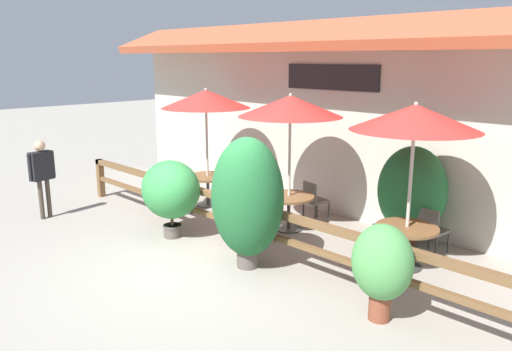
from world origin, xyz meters
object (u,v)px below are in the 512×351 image
dining_table_far (406,235)px  chair_far_wallside (431,229)px  patio_umbrella_far (415,118)px  potted_plant_entrance_palm (412,192)px  pedestrian (42,169)px  chair_middle_wallside (314,199)px  dining_table_near (208,182)px  potted_plant_broad_leaf (171,190)px  chair_far_streetside (378,251)px  potted_plant_small_flowering (382,264)px  chair_near_streetside (182,192)px  patio_umbrella_near (206,99)px  potted_plant_corner_fern (247,199)px  chair_near_wallside (234,179)px  patio_umbrella_middle (290,106)px  chair_middle_streetside (265,215)px  dining_table_middle (289,202)px

dining_table_far → chair_far_wallside: size_ratio=1.17×
patio_umbrella_far → potted_plant_entrance_palm: bearing=115.5°
potted_plant_entrance_palm → pedestrian: 7.60m
chair_middle_wallside → patio_umbrella_far: 3.36m
dining_table_near → potted_plant_broad_leaf: 2.25m
chair_far_streetside → pedestrian: (-6.80, -2.33, 0.61)m
chair_middle_wallside → potted_plant_small_flowering: (3.19, -2.60, 0.29)m
chair_far_wallside → pedestrian: (-6.90, -3.91, 0.61)m
chair_near_streetside → potted_plant_broad_leaf: (1.12, -1.08, 0.44)m
potted_plant_entrance_palm → chair_near_streetside: bearing=-157.4°
patio_umbrella_near → chair_far_wallside: size_ratio=3.15×
patio_umbrella_far → dining_table_far: patio_umbrella_far is taller
potted_plant_corner_fern → pedestrian: size_ratio=1.28×
dining_table_far → potted_plant_broad_leaf: size_ratio=0.67×
dining_table_far → potted_plant_corner_fern: bearing=-135.6°
chair_near_wallside → potted_plant_corner_fern: size_ratio=0.40×
patio_umbrella_middle → potted_plant_corner_fern: patio_umbrella_middle is taller
patio_umbrella_near → chair_near_wallside: 2.16m
chair_near_streetside → potted_plant_small_flowering: (5.66, -1.00, 0.29)m
chair_near_wallside → patio_umbrella_far: patio_umbrella_far is taller
chair_near_wallside → pedestrian: bearing=75.2°
patio_umbrella_far → pedestrian: bearing=-155.5°
chair_middle_wallside → potted_plant_corner_fern: size_ratio=0.40×
chair_near_streetside → chair_middle_streetside: (2.49, 0.09, 0.00)m
chair_middle_wallside → potted_plant_small_flowering: size_ratio=0.66×
chair_near_streetside → dining_table_far: 5.11m
chair_middle_wallside → potted_plant_corner_fern: 2.82m
chair_middle_streetside → chair_far_streetside: bearing=12.7°
pedestrian → potted_plant_entrance_palm: bearing=-64.3°
dining_table_near → potted_plant_corner_fern: size_ratio=0.47×
patio_umbrella_far → potted_plant_corner_fern: 2.92m
chair_far_streetside → chair_near_wallside: bearing=165.0°
potted_plant_small_flowering → pedestrian: (-7.46, -1.33, 0.32)m
chair_near_streetside → dining_table_middle: (2.42, 0.85, 0.08)m
chair_near_wallside → potted_plant_broad_leaf: size_ratio=0.58×
chair_middle_streetside → pedestrian: 4.96m
potted_plant_corner_fern → dining_table_near: bearing=150.5°
dining_table_near → patio_umbrella_middle: patio_umbrella_middle is taller
pedestrian → potted_plant_corner_fern: bearing=-83.4°
chair_middle_wallside → potted_plant_broad_leaf: 3.04m
patio_umbrella_middle → chair_far_wallside: bearing=15.3°
chair_middle_wallside → potted_plant_broad_leaf: bearing=74.0°
chair_near_streetside → patio_umbrella_far: patio_umbrella_far is taller
chair_near_streetside → chair_far_wallside: size_ratio=1.00×
dining_table_middle → potted_plant_entrance_palm: 2.38m
patio_umbrella_near → dining_table_middle: bearing=1.0°
potted_plant_entrance_palm → pedestrian: bearing=-146.4°
dining_table_middle → patio_umbrella_far: 3.25m
patio_umbrella_middle → dining_table_middle: patio_umbrella_middle is taller
patio_umbrella_middle → chair_middle_wallside: 2.14m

